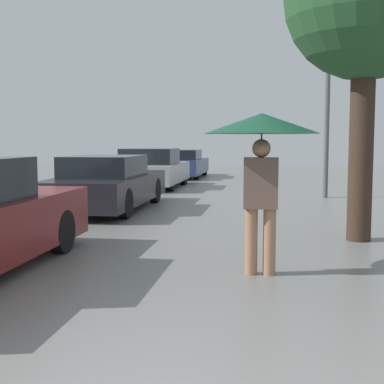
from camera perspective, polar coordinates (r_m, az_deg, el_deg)
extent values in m
cylinder|color=#9E7051|center=(6.08, 6.33, -5.24)|extent=(0.14, 0.14, 0.75)
cylinder|color=#9E7051|center=(6.08, 8.26, -5.27)|extent=(0.14, 0.14, 0.75)
cube|color=brown|center=(5.99, 7.37, 0.96)|extent=(0.38, 0.22, 0.57)
sphere|color=#9E7051|center=(5.97, 7.42, 4.64)|extent=(0.20, 0.20, 0.20)
cylinder|color=#515456|center=(5.98, 7.40, 3.30)|extent=(0.02, 0.02, 0.60)
cone|color=#14472D|center=(5.97, 7.45, 7.27)|extent=(1.28, 1.28, 0.22)
cylinder|color=black|center=(7.40, -13.78, -4.10)|extent=(0.18, 0.58, 0.58)
cube|color=black|center=(11.85, -8.98, 0.36)|extent=(1.69, 4.36, 0.58)
cube|color=black|center=(11.60, -9.33, 2.76)|extent=(1.44, 1.96, 0.44)
cylinder|color=black|center=(13.38, -10.37, 0.26)|extent=(0.18, 0.59, 0.59)
cylinder|color=black|center=(12.97, -3.98, 0.18)|extent=(0.18, 0.59, 0.59)
cylinder|color=black|center=(10.86, -14.93, -1.05)|extent=(0.18, 0.59, 0.59)
cylinder|color=black|center=(10.36, -7.15, -1.22)|extent=(0.18, 0.59, 0.59)
cube|color=#9EA3A8|center=(17.12, -4.34, 2.07)|extent=(1.88, 3.89, 0.58)
cube|color=black|center=(16.91, -4.50, 3.83)|extent=(1.60, 1.75, 0.49)
cylinder|color=black|center=(18.50, -6.08, 1.87)|extent=(0.18, 0.65, 0.65)
cylinder|color=black|center=(18.15, -0.89, 1.83)|extent=(0.18, 0.65, 0.65)
cylinder|color=black|center=(16.18, -8.20, 1.32)|extent=(0.18, 0.65, 0.65)
cylinder|color=black|center=(15.78, -2.29, 1.26)|extent=(0.18, 0.65, 0.65)
cube|color=navy|center=(21.78, -1.29, 2.76)|extent=(1.89, 4.02, 0.58)
cube|color=black|center=(21.56, -1.38, 4.01)|extent=(1.60, 1.81, 0.39)
cylinder|color=black|center=(23.17, -2.85, 2.52)|extent=(0.18, 0.56, 0.56)
cylinder|color=black|center=(22.90, 1.33, 2.49)|extent=(0.18, 0.56, 0.56)
cylinder|color=black|center=(20.73, -4.18, 2.16)|extent=(0.18, 0.56, 0.56)
cylinder|color=black|center=(20.43, 0.48, 2.12)|extent=(0.18, 0.56, 0.56)
cylinder|color=#38281E|center=(8.37, 17.60, 4.93)|extent=(0.36, 0.36, 2.92)
cylinder|color=#515456|center=(14.45, 14.22, 8.33)|extent=(0.13, 0.13, 4.50)
sphere|color=beige|center=(14.76, 14.44, 17.48)|extent=(0.33, 0.33, 0.33)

